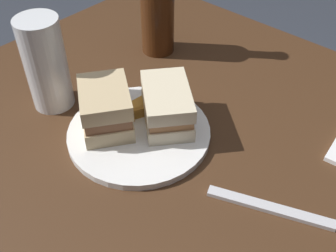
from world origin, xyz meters
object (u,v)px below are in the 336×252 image
(plate, at_px, (139,132))
(fork, at_px, (270,208))
(sandwich_half_left, at_px, (167,105))
(sandwich_half_right, at_px, (106,108))
(pint_glass, at_px, (47,70))
(cider_bottle, at_px, (157,8))

(plate, xyz_separation_m, fork, (0.25, 0.02, -0.00))
(sandwich_half_left, height_order, sandwich_half_right, sandwich_half_right)
(sandwich_half_right, relative_size, pint_glass, 0.79)
(sandwich_half_right, height_order, pint_glass, pint_glass)
(sandwich_half_left, distance_m, cider_bottle, 0.25)
(sandwich_half_left, height_order, pint_glass, pint_glass)
(plate, height_order, cider_bottle, cider_bottle)
(sandwich_half_right, distance_m, pint_glass, 0.13)
(cider_bottle, bearing_deg, sandwich_half_left, -43.22)
(pint_glass, xyz_separation_m, cider_bottle, (0.02, 0.26, 0.03))
(cider_bottle, bearing_deg, pint_glass, -93.95)
(sandwich_half_left, height_order, cider_bottle, cider_bottle)
(cider_bottle, xyz_separation_m, fork, (0.41, -0.20, -0.10))
(sandwich_half_right, height_order, cider_bottle, cider_bottle)
(sandwich_half_left, xyz_separation_m, cider_bottle, (-0.18, 0.17, 0.05))
(fork, bearing_deg, cider_bottle, 131.36)
(sandwich_half_right, bearing_deg, fork, 8.24)
(sandwich_half_right, xyz_separation_m, pint_glass, (-0.13, -0.02, 0.02))
(sandwich_half_right, bearing_deg, plate, 28.58)
(sandwich_half_left, distance_m, pint_glass, 0.22)
(sandwich_half_left, distance_m, sandwich_half_right, 0.10)
(pint_glass, bearing_deg, sandwich_half_right, 6.99)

